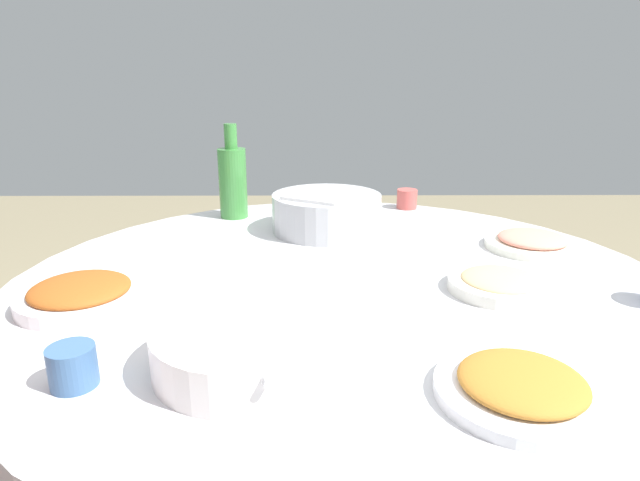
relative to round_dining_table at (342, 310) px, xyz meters
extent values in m
cylinder|color=#99999E|center=(0.00, 0.00, -0.31)|extent=(0.10, 0.10, 0.67)
cylinder|color=silver|center=(0.00, 0.00, 0.05)|extent=(1.34, 1.34, 0.04)
cylinder|color=#B2B5BA|center=(-0.34, -0.03, 0.12)|extent=(0.28, 0.28, 0.10)
ellipsoid|color=white|center=(-0.34, -0.03, 0.12)|extent=(0.23, 0.23, 0.11)
cube|color=white|center=(-0.27, -0.06, 0.17)|extent=(0.12, 0.16, 0.01)
cylinder|color=white|center=(0.34, -0.16, 0.10)|extent=(0.26, 0.26, 0.06)
cylinder|color=black|center=(0.34, -0.16, 0.10)|extent=(0.23, 0.23, 0.04)
cylinder|color=silver|center=(0.34, -0.16, 0.12)|extent=(0.27, 0.11, 0.01)
cylinder|color=white|center=(0.07, 0.30, 0.08)|extent=(0.20, 0.20, 0.02)
ellipsoid|color=tan|center=(0.07, 0.30, 0.09)|extent=(0.15, 0.15, 0.02)
cylinder|color=white|center=(0.12, -0.48, 0.08)|extent=(0.22, 0.22, 0.03)
ellipsoid|color=#9A4C1A|center=(0.12, -0.48, 0.10)|extent=(0.18, 0.18, 0.03)
cylinder|color=white|center=(0.42, 0.21, 0.08)|extent=(0.22, 0.22, 0.02)
ellipsoid|color=#B37129|center=(0.42, 0.21, 0.09)|extent=(0.16, 0.16, 0.03)
cylinder|color=white|center=(-0.19, 0.46, 0.08)|extent=(0.22, 0.22, 0.02)
ellipsoid|color=#E68974|center=(-0.19, 0.46, 0.09)|extent=(0.16, 0.16, 0.03)
cylinder|color=#3A8039|center=(-0.48, -0.29, 0.17)|extent=(0.08, 0.08, 0.20)
cylinder|color=#3A8039|center=(-0.48, -0.29, 0.30)|extent=(0.04, 0.04, 0.07)
cylinder|color=#C4514A|center=(-0.58, 0.22, 0.10)|extent=(0.06, 0.06, 0.06)
cylinder|color=#3C608F|center=(0.39, -0.38, 0.10)|extent=(0.06, 0.06, 0.06)
camera|label=1|loc=(1.02, -0.05, 0.48)|focal=30.40mm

